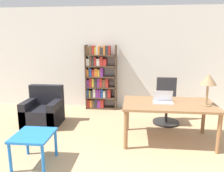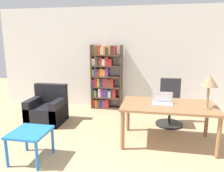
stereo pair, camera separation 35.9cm
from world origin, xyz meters
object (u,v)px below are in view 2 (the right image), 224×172
at_px(desk, 168,109).
at_px(table_lamp, 209,82).
at_px(side_table_blue, 30,136).
at_px(bookshelf, 104,78).
at_px(laptop, 162,101).
at_px(armchair, 47,110).
at_px(office_chair, 170,105).

xyz_separation_m(desk, table_lamp, (0.62, -0.09, 0.53)).
height_order(side_table_blue, bookshelf, bookshelf).
bearing_deg(laptop, table_lamp, -7.45).
distance_m(side_table_blue, bookshelf, 2.90).
relative_size(table_lamp, armchair, 0.67).
xyz_separation_m(office_chair, armchair, (-2.73, -0.39, -0.15)).
bearing_deg(office_chair, laptop, -102.57).
xyz_separation_m(side_table_blue, armchair, (-0.51, 1.55, -0.13)).
relative_size(desk, office_chair, 1.62).
distance_m(desk, office_chair, 0.97).
bearing_deg(armchair, bookshelf, 50.39).
height_order(office_chair, armchair, office_chair).
distance_m(table_lamp, bookshelf, 2.93).
height_order(laptop, armchair, laptop).
xyz_separation_m(desk, office_chair, (0.10, 0.94, -0.21)).
relative_size(office_chair, bookshelf, 0.59).
height_order(table_lamp, bookshelf, bookshelf).
bearing_deg(side_table_blue, office_chair, 41.19).
relative_size(table_lamp, office_chair, 0.56).
relative_size(laptop, table_lamp, 0.62).
bearing_deg(armchair, office_chair, 8.20).
bearing_deg(table_lamp, office_chair, 116.96).
bearing_deg(desk, bookshelf, 130.91).
relative_size(side_table_blue, armchair, 0.68).
relative_size(laptop, armchair, 0.42).
relative_size(laptop, office_chair, 0.35).
bearing_deg(bookshelf, side_table_blue, -100.93).
relative_size(side_table_blue, bookshelf, 0.34).
distance_m(side_table_blue, armchair, 1.64).
distance_m(office_chair, side_table_blue, 2.95).
xyz_separation_m(desk, laptop, (-0.11, 0.01, 0.13)).
xyz_separation_m(table_lamp, armchair, (-3.25, 0.64, -0.90)).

